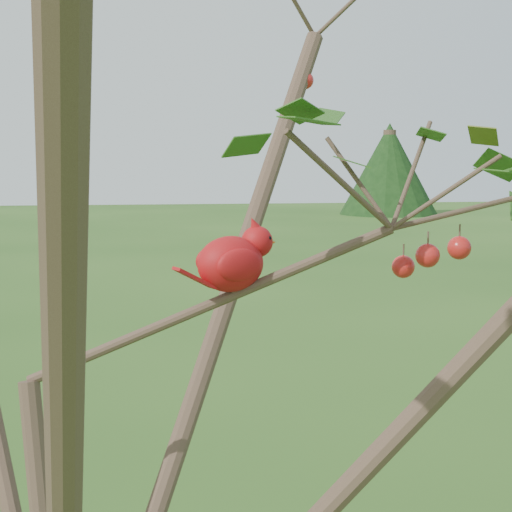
{
  "coord_description": "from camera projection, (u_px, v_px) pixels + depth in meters",
  "views": [
    {
      "loc": [
        0.14,
        -1.2,
        2.31
      ],
      "look_at": [
        0.33,
        0.09,
        2.15
      ],
      "focal_mm": 55.0,
      "sensor_mm": 36.0,
      "label": 1
    }
  ],
  "objects": [
    {
      "name": "distant_trees",
      "position": [
        254.0,
        179.0,
        28.0
      ],
      "size": [
        41.37,
        15.62,
        3.86
      ],
      "color": "#463025",
      "rests_on": "ground"
    },
    {
      "name": "crabapple_tree",
      "position": [
        65.0,
        290.0,
        1.16
      ],
      "size": [
        2.35,
        2.05,
        2.95
      ],
      "color": "#463025",
      "rests_on": "ground"
    },
    {
      "name": "cardinal",
      "position": [
        234.0,
        261.0,
        1.29
      ],
      "size": [
        0.18,
        0.13,
        0.13
      ],
      "rotation": [
        0.0,
        0.0,
        0.43
      ],
      "color": "#B40F19",
      "rests_on": "ground"
    }
  ]
}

